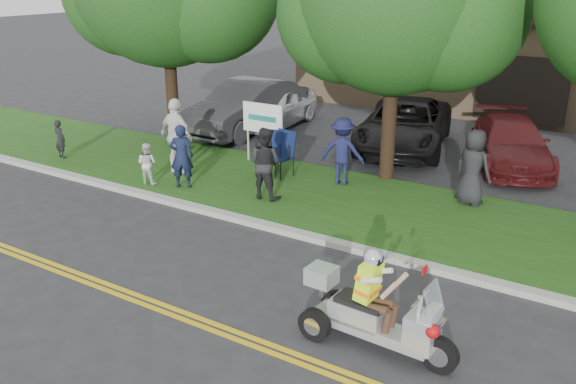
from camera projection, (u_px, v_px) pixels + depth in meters
The scene contains 22 objects.
ground at pixel (184, 295), 10.19m from camera, with size 120.00×120.00×0.00m, color #28282B.
centerline_near at pixel (160, 310), 9.73m from camera, with size 60.00×0.10×0.01m, color gold.
centerline_far at pixel (167, 306), 9.86m from camera, with size 60.00×0.10×0.01m, color gold.
curb at pixel (282, 230), 12.59m from camera, with size 60.00×0.25×0.12m, color #A8A89E.
grass_verge at pixel (332, 199), 14.30m from camera, with size 60.00×4.00×0.10m, color #1F4512.
commercial_building at pixel (547, 55), 23.58m from camera, with size 18.00×8.20×4.00m.
tree_mid at pixel (399, 1), 14.13m from camera, with size 5.88×4.80×7.05m.
business_sign at pixel (263, 122), 16.45m from camera, with size 1.25×0.06×1.75m.
trike_scooter at pixel (372, 314), 8.62m from camera, with size 2.35×0.80×1.54m.
lawn_chair_a at pixel (283, 150), 15.61m from camera, with size 0.70×0.72×1.16m.
lawn_chair_b at pixel (269, 150), 15.72m from camera, with size 0.77×0.78×1.14m.
spectator_adult_left at pixel (182, 156), 14.68m from camera, with size 0.57×0.37×1.57m, color #141B37.
spectator_adult_mid at pixel (265, 163), 13.97m from camera, with size 0.82×0.64×1.68m, color black.
spectator_adult_right at pixel (177, 136), 15.66m from camera, with size 1.15×0.48×1.96m, color white.
spectator_chair_a at pixel (342, 151), 14.91m from camera, with size 1.08×0.62×1.67m, color #181B42.
spectator_chair_b at pixel (473, 167), 13.61m from camera, with size 0.85×0.55×1.73m, color black.
child_left at pixel (60, 139), 17.10m from camera, with size 0.39×0.26×1.08m, color black.
child_right at pixel (147, 163), 15.02m from camera, with size 0.50×0.39×1.04m, color silver.
parked_car_far_left at pixel (277, 106), 21.00m from camera, with size 1.63×4.05×1.38m, color #B9BBC1.
parked_car_left at pixel (247, 107), 20.17m from camera, with size 1.77×5.08×1.68m, color #2C2D2F.
parked_car_mid at pixel (404, 125), 18.27m from camera, with size 2.43×5.27×1.46m, color black.
parked_car_right at pixel (511, 143), 16.71m from camera, with size 1.79×4.41×1.28m, color #4C1113.
Camera 1 is at (6.25, -6.66, 5.13)m, focal length 38.00 mm.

